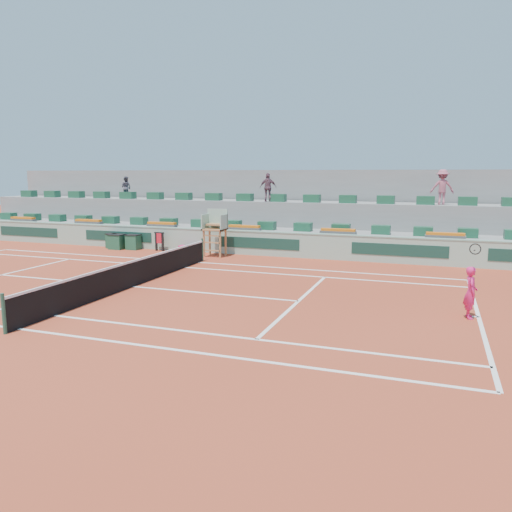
% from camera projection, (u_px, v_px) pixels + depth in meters
% --- Properties ---
extents(ground, '(90.00, 90.00, 0.00)m').
position_uv_depth(ground, '(133.00, 287.00, 18.66)').
color(ground, '#99341D').
rests_on(ground, ground).
extents(seating_tier_lower, '(36.00, 4.00, 1.20)m').
position_uv_depth(seating_tier_lower, '(239.00, 237.00, 28.50)').
color(seating_tier_lower, gray).
rests_on(seating_tier_lower, ground).
extents(seating_tier_upper, '(36.00, 2.40, 2.60)m').
position_uv_depth(seating_tier_upper, '(249.00, 222.00, 29.87)').
color(seating_tier_upper, gray).
rests_on(seating_tier_upper, ground).
extents(stadium_back_wall, '(36.00, 0.40, 4.40)m').
position_uv_depth(stadium_back_wall, '(258.00, 206.00, 31.21)').
color(stadium_back_wall, gray).
rests_on(stadium_back_wall, ground).
extents(player_bag, '(0.88, 0.39, 0.39)m').
position_uv_depth(player_bag, '(187.00, 249.00, 26.57)').
color(player_bag, '#F01F6D').
rests_on(player_bag, ground).
extents(spectator_left, '(0.70, 0.56, 1.41)m').
position_uv_depth(spectator_left, '(126.00, 188.00, 31.76)').
color(spectator_left, '#464652').
rests_on(spectator_left, seating_tier_upper).
extents(spectator_mid, '(1.03, 0.69, 1.62)m').
position_uv_depth(spectator_mid, '(268.00, 187.00, 28.20)').
color(spectator_mid, '#674553').
rests_on(spectator_mid, seating_tier_upper).
extents(spectator_right, '(1.24, 0.83, 1.80)m').
position_uv_depth(spectator_right, '(442.00, 187.00, 25.60)').
color(spectator_right, '#A75366').
rests_on(spectator_right, seating_tier_upper).
extents(court_lines, '(23.89, 11.09, 0.01)m').
position_uv_depth(court_lines, '(133.00, 287.00, 18.66)').
color(court_lines, white).
rests_on(court_lines, ground).
extents(tennis_net, '(0.10, 11.97, 1.10)m').
position_uv_depth(tennis_net, '(132.00, 273.00, 18.58)').
color(tennis_net, black).
rests_on(tennis_net, ground).
extents(advertising_hoarding, '(36.00, 0.34, 1.26)m').
position_uv_depth(advertising_hoarding, '(224.00, 241.00, 26.44)').
color(advertising_hoarding, '#93B9A2').
rests_on(advertising_hoarding, ground).
extents(umpire_chair, '(1.10, 0.90, 2.40)m').
position_uv_depth(umpire_chair, '(215.00, 226.00, 25.37)').
color(umpire_chair, '#9D6A3B').
rests_on(umpire_chair, ground).
extents(seat_row_lower, '(32.90, 0.60, 0.44)m').
position_uv_depth(seat_row_lower, '(233.00, 224.00, 27.53)').
color(seat_row_lower, '#1B5135').
rests_on(seat_row_lower, seating_tier_lower).
extents(seat_row_upper, '(32.90, 0.60, 0.44)m').
position_uv_depth(seat_row_upper, '(245.00, 197.00, 29.06)').
color(seat_row_upper, '#1B5135').
rests_on(seat_row_upper, seating_tier_upper).
extents(flower_planters, '(26.80, 0.36, 0.28)m').
position_uv_depth(flower_planters, '(202.00, 226.00, 27.30)').
color(flower_planters, '#505050').
rests_on(flower_planters, seating_tier_lower).
extents(drink_cooler_a, '(0.73, 0.63, 0.84)m').
position_uv_depth(drink_cooler_a, '(133.00, 242.00, 27.75)').
color(drink_cooler_a, '#1A5035').
rests_on(drink_cooler_a, ground).
extents(drink_cooler_b, '(0.83, 0.72, 0.84)m').
position_uv_depth(drink_cooler_b, '(117.00, 242.00, 27.89)').
color(drink_cooler_b, '#1A5035').
rests_on(drink_cooler_b, ground).
extents(drink_cooler_c, '(0.63, 0.55, 0.84)m').
position_uv_depth(drink_cooler_c, '(112.00, 241.00, 28.28)').
color(drink_cooler_c, '#1A5035').
rests_on(drink_cooler_c, ground).
extents(towel_rack, '(0.59, 0.10, 1.03)m').
position_uv_depth(towel_rack, '(159.00, 240.00, 27.21)').
color(towel_rack, black).
rests_on(towel_rack, ground).
extents(tennis_player, '(0.43, 0.86, 2.28)m').
position_uv_depth(tennis_player, '(471.00, 292.00, 14.49)').
color(tennis_player, '#F01F6D').
rests_on(tennis_player, ground).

